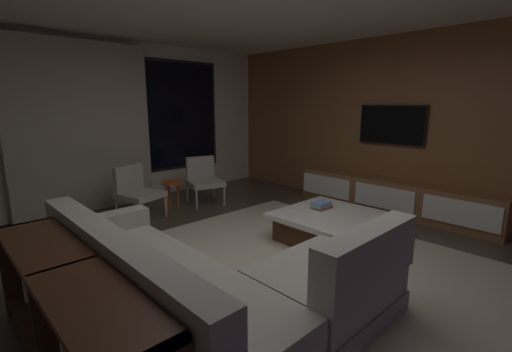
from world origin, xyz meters
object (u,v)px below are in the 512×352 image
object	(u,v)px
book_stack_on_coffee_table	(322,205)
side_stool	(172,187)
coffee_table	(330,227)
sectional_couch	(206,288)
accent_chair_near_window	(203,178)
console_table_behind_couch	(69,315)
accent_chair_by_curtain	(136,189)
mounted_tv	(392,125)
media_console	(393,198)

from	to	relation	value
book_stack_on_coffee_table	side_stool	distance (m)	2.43
coffee_table	sectional_couch	bearing A→B (deg)	-172.11
side_stool	accent_chair_near_window	bearing A→B (deg)	1.16
sectional_couch	side_stool	bearing A→B (deg)	64.31
sectional_couch	coffee_table	bearing A→B (deg)	7.89
coffee_table	accent_chair_near_window	world-z (taller)	accent_chair_near_window
side_stool	console_table_behind_couch	xyz separation A→B (m)	(-2.25, -2.65, 0.04)
sectional_couch	accent_chair_by_curtain	distance (m)	2.91
sectional_couch	side_stool	world-z (taller)	sectional_couch
coffee_table	mounted_tv	xyz separation A→B (m)	(1.83, 0.19, 1.16)
side_stool	media_console	size ratio (longest dim) A/B	0.15
side_stool	sectional_couch	bearing A→B (deg)	-115.69
accent_chair_by_curtain	console_table_behind_couch	size ratio (longest dim) A/B	0.37
side_stool	media_console	xyz separation A→B (m)	(2.37, -2.51, -0.12)
sectional_couch	mounted_tv	size ratio (longest dim) A/B	2.39
book_stack_on_coffee_table	media_console	size ratio (longest dim) A/B	0.09
book_stack_on_coffee_table	media_console	world-z (taller)	media_console
accent_chair_near_window	console_table_behind_couch	size ratio (longest dim) A/B	0.37
media_console	console_table_behind_couch	size ratio (longest dim) A/B	1.48
mounted_tv	console_table_behind_couch	distance (m)	4.91
accent_chair_by_curtain	side_stool	xyz separation A→B (m)	(0.57, -0.02, -0.06)
accent_chair_near_window	side_stool	world-z (taller)	accent_chair_near_window
side_stool	console_table_behind_couch	bearing A→B (deg)	-130.32
sectional_couch	side_stool	size ratio (longest dim) A/B	5.43
sectional_couch	console_table_behind_couch	size ratio (longest dim) A/B	1.19
media_console	accent_chair_near_window	bearing A→B (deg)	124.78
coffee_table	accent_chair_by_curtain	xyz separation A→B (m)	(-1.30, 2.52, 0.25)
console_table_behind_couch	coffee_table	bearing A→B (deg)	3.01
sectional_couch	mounted_tv	distance (m)	4.06
accent_chair_near_window	console_table_behind_couch	bearing A→B (deg)	-137.12
book_stack_on_coffee_table	accent_chair_by_curtain	xyz separation A→B (m)	(-1.39, 2.32, 0.03)
book_stack_on_coffee_table	mounted_tv	xyz separation A→B (m)	(1.74, -0.02, 0.95)
coffee_table	book_stack_on_coffee_table	world-z (taller)	book_stack_on_coffee_table
side_stool	book_stack_on_coffee_table	bearing A→B (deg)	-70.43
accent_chair_by_curtain	coffee_table	bearing A→B (deg)	-62.79
book_stack_on_coffee_table	accent_chair_by_curtain	bearing A→B (deg)	120.91
accent_chair_near_window	side_stool	bearing A→B (deg)	-178.84
book_stack_on_coffee_table	accent_chair_near_window	distance (m)	2.31
book_stack_on_coffee_table	accent_chair_by_curtain	distance (m)	2.70
sectional_couch	console_table_behind_couch	world-z (taller)	sectional_couch
sectional_couch	mounted_tv	xyz separation A→B (m)	(3.89, 0.47, 1.06)
accent_chair_near_window	accent_chair_by_curtain	size ratio (longest dim) A/B	1.00
accent_chair_by_curtain	console_table_behind_couch	distance (m)	3.16
accent_chair_by_curtain	side_stool	bearing A→B (deg)	-2.36
sectional_couch	coffee_table	distance (m)	2.08
book_stack_on_coffee_table	mounted_tv	distance (m)	1.98
side_stool	mounted_tv	distance (m)	3.58
side_stool	media_console	world-z (taller)	media_console
sectional_couch	mounted_tv	world-z (taller)	mounted_tv
accent_chair_near_window	console_table_behind_couch	distance (m)	3.92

